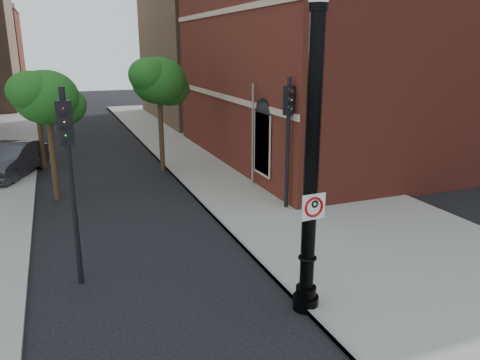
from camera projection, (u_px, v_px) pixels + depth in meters
name	position (u px, v px, depth m)	size (l,w,h in m)	color
ground	(223.00, 331.00, 10.07)	(120.00, 120.00, 0.00)	black
sidewalk_right	(274.00, 181.00, 21.12)	(8.00, 60.00, 0.12)	gray
curb_edge	(189.00, 190.00, 19.72)	(0.10, 60.00, 0.14)	gray
brick_wall_building	(405.00, 40.00, 26.53)	(22.30, 16.30, 12.50)	maroon
bg_building_tan_b	(280.00, 33.00, 40.62)	(22.00, 14.00, 14.00)	#876249
lamppost	(311.00, 173.00, 10.05)	(0.60, 0.60, 7.12)	black
no_parking_sign	(314.00, 207.00, 10.08)	(0.58, 0.08, 0.58)	white
parked_car	(11.00, 160.00, 21.83)	(1.68, 4.80, 1.58)	#2F2E33
traffic_signal_left	(68.00, 156.00, 11.21)	(0.37, 0.44, 5.02)	black
traffic_signal_right	(288.00, 123.00, 16.62)	(0.36, 0.42, 4.89)	black
utility_pole	(253.00, 137.00, 19.80)	(0.09, 0.09, 4.44)	#999999
street_tree_a	(47.00, 99.00, 17.64)	(2.82, 2.55, 5.08)	#332114
street_tree_b	(37.00, 101.00, 22.50)	(2.37, 2.14, 4.26)	#332114
street_tree_c	(159.00, 82.00, 21.90)	(3.03, 2.74, 5.45)	#332114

